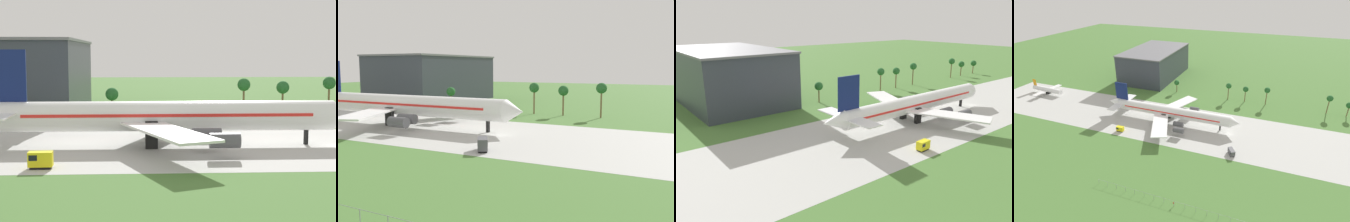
# 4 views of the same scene
# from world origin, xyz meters

# --- Properties ---
(ground_plane) EXTENTS (600.00, 600.00, 0.00)m
(ground_plane) POSITION_xyz_m (0.00, 0.00, 0.00)
(ground_plane) COLOR #477233
(taxiway_strip) EXTENTS (320.00, 44.00, 0.02)m
(taxiway_strip) POSITION_xyz_m (0.00, 0.00, 0.01)
(taxiway_strip) COLOR #B2B2AD
(taxiway_strip) RESTS_ON ground_plane
(jet_airliner) EXTENTS (78.53, 53.66, 19.02)m
(jet_airliner) POSITION_xyz_m (-34.21, 2.02, 5.88)
(jet_airliner) COLOR white
(jet_airliner) RESTS_ON ground_plane
(catering_van) EXTENTS (3.89, 2.16, 2.75)m
(catering_van) POSITION_xyz_m (-54.29, -17.69, 1.47)
(catering_van) COLOR black
(catering_van) RESTS_ON ground_plane
(terminal_building) EXTENTS (36.72, 61.20, 22.59)m
(terminal_building) POSITION_xyz_m (-75.65, 69.57, 11.31)
(terminal_building) COLOR #333842
(terminal_building) RESTS_ON ground_plane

